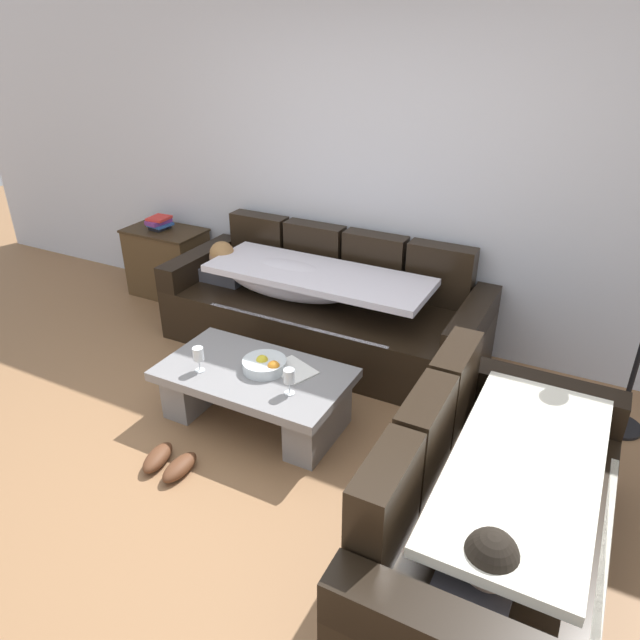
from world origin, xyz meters
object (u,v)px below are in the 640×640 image
coffee_table (255,389)px  wine_glass_near_left (198,355)px  fruit_bowl (265,365)px  pair_of_shoes (169,462)px  wine_glass_near_right (289,377)px  couch_near_window (493,516)px  side_cabinet (168,262)px  book_stack_on_cabinet (159,223)px  couch_along_wall (319,309)px  open_magazine (293,370)px

coffee_table → wine_glass_near_left: bearing=-152.3°
coffee_table → fruit_bowl: fruit_bowl is taller
coffee_table → pair_of_shoes: (-0.20, -0.64, -0.19)m
fruit_bowl → wine_glass_near_right: bearing=-29.8°
wine_glass_near_left → couch_near_window: bearing=-9.4°
coffee_table → side_cabinet: bearing=144.6°
wine_glass_near_right → book_stack_on_cabinet: bearing=147.3°
pair_of_shoes → book_stack_on_cabinet: bearing=130.7°
wine_glass_near_left → wine_glass_near_right: (0.63, 0.05, 0.00)m
coffee_table → side_cabinet: (-1.81, 1.28, 0.08)m
book_stack_on_cabinet → pair_of_shoes: size_ratio=0.74×
wine_glass_near_right → couch_along_wall: bearing=109.8°
side_cabinet → open_magazine: bearing=-30.0°
coffee_table → fruit_bowl: (0.06, 0.04, 0.18)m
couch_near_window → coffee_table: bearing=73.6°
couch_near_window → side_cabinet: bearing=62.8°
wine_glass_near_right → side_cabinet: side_cabinet is taller
couch_along_wall → pair_of_shoes: size_ratio=7.93×
side_cabinet → pair_of_shoes: 2.52m
couch_along_wall → wine_glass_near_left: (-0.21, -1.22, 0.17)m
couch_near_window → side_cabinet: size_ratio=2.49×
open_magazine → book_stack_on_cabinet: (-2.07, 1.17, 0.31)m
wine_glass_near_left → open_magazine: (0.52, 0.27, -0.11)m
couch_near_window → pair_of_shoes: bearing=95.1°
book_stack_on_cabinet → pair_of_shoes: book_stack_on_cabinet is taller
pair_of_shoes → couch_along_wall: bearing=86.5°
coffee_table → book_stack_on_cabinet: book_stack_on_cabinet is taller
coffee_table → book_stack_on_cabinet: bearing=145.3°
fruit_bowl → book_stack_on_cabinet: 2.30m
couch_along_wall → couch_near_window: (1.71, -1.53, 0.01)m
fruit_bowl → side_cabinet: side_cabinet is taller
couch_along_wall → side_cabinet: 1.73m
wine_glass_near_right → side_cabinet: size_ratio=0.23×
couch_near_window → wine_glass_near_left: bearing=80.6°
fruit_bowl → side_cabinet: (-1.87, 1.25, -0.10)m
coffee_table → wine_glass_near_left: size_ratio=7.23×
couch_along_wall → couch_near_window: size_ratio=1.39×
side_cabinet → wine_glass_near_right: bearing=-33.2°
fruit_bowl → book_stack_on_cabinet: bearing=146.9°
wine_glass_near_left → open_magazine: bearing=27.9°
fruit_bowl → wine_glass_near_right: 0.32m
wine_glass_near_left → fruit_bowl: bearing=28.7°
couch_near_window → book_stack_on_cabinet: 3.90m
coffee_table → book_stack_on_cabinet: 2.30m
fruit_bowl → open_magazine: 0.18m
open_magazine → wine_glass_near_right: bearing=-43.0°
coffee_table → book_stack_on_cabinet: size_ratio=5.17×
couch_along_wall → couch_near_window: 2.30m
couch_near_window → fruit_bowl: couch_near_window is taller
couch_near_window → coffee_table: couch_near_window is taller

